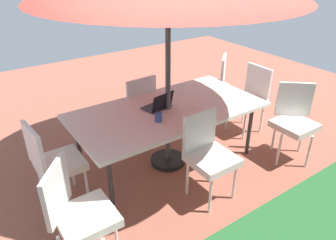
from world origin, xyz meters
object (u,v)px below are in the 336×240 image
Objects in this scene: chair_east at (53,161)px; chair_north at (208,152)px; cup at (159,117)px; chair_southwest at (213,82)px; chair_northwest at (294,119)px; chair_northeast at (78,211)px; dining_table at (168,112)px; chair_south at (136,105)px; chair_west at (250,96)px; laptop at (159,105)px.

chair_east is 1.60m from chair_north.
cup is at bearing 114.70° from chair_north.
chair_east and chair_southwest have the same top height.
chair_north and chair_northwest have the same top height.
chair_east is at bearing 148.14° from chair_north.
chair_east is 1.00× the size of chair_northeast.
dining_table is 2.33× the size of chair_east.
dining_table is 0.73m from chair_south.
chair_south is 2.07m from chair_northwest.
chair_west is at bearing 25.11° from chair_north.
chair_northwest is at bearing 47.71° from chair_southwest.
cup is at bearing -24.79° from chair_northeast.
chair_northeast is 9.84× the size of cup.
chair_southwest is 1.97m from cup.
laptop reaches higher than chair_northwest.
dining_table is 2.33× the size of chair_northwest.
cup reaches higher than dining_table.
chair_northwest is at bearing 139.56° from laptop.
chair_south is 1.00× the size of chair_southwest.
chair_south is 1.00× the size of chair_west.
chair_southwest is 1.00× the size of chair_northwest.
chair_southwest is at bearing -22.70° from chair_northeast.
chair_north is 1.00× the size of chair_northeast.
chair_northeast reaches higher than cup.
chair_northwest is 1.00× the size of chair_northeast.
chair_east is 1.00× the size of chair_west.
dining_table is at bearing -142.46° from cup.
chair_northeast is 1.34m from cup.
laptop is 3.63× the size of cup.
chair_west reaches higher than dining_table.
dining_table is 6.31× the size of laptop.
laptop reaches higher than dining_table.
laptop is (1.56, -0.03, 0.27)m from chair_west.
chair_north reaches higher than cup.
chair_southwest and chair_northeast have the same top height.
chair_northwest is 2.71× the size of laptop.
chair_northeast is at bearing 179.34° from chair_north.
cup is at bearing 73.30° from chair_south.
chair_west is (-2.86, 0.00, 0.00)m from chair_east.
chair_north is 0.66m from cup.
chair_south is 2.05m from chair_northeast.
laptop is 0.32m from cup.
chair_north and chair_northeast have the same top height.
laptop is at bearing 94.34° from chair_north.
dining_table is 1.63m from chair_southwest.
cup is (1.69, 0.98, 0.27)m from chair_southwest.
dining_table is 22.90× the size of cup.
chair_east reaches higher than cup.
chair_south is at bearing -68.72° from chair_east.
chair_west is at bearing -178.61° from dining_table.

